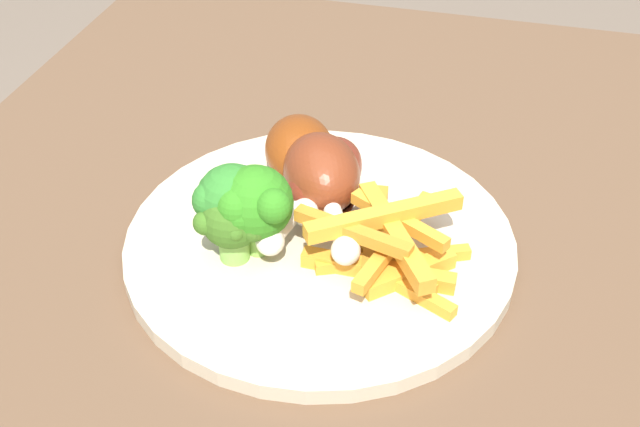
# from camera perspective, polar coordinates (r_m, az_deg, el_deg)

# --- Properties ---
(dinner_plate) EXTENTS (0.27, 0.27, 0.01)m
(dinner_plate) POSITION_cam_1_polar(r_m,az_deg,el_deg) (0.55, 0.00, -2.11)
(dinner_plate) COLOR beige
(dinner_plate) RESTS_ON dining_table
(broccoli_floret_front) EXTENTS (0.05, 0.05, 0.07)m
(broccoli_floret_front) POSITION_cam_1_polar(r_m,az_deg,el_deg) (0.51, -4.79, 0.60)
(broccoli_floret_front) COLOR #85BA4C
(broccoli_floret_front) RESTS_ON dinner_plate
(broccoli_floret_middle) EXTENTS (0.04, 0.05, 0.05)m
(broccoli_floret_middle) POSITION_cam_1_polar(r_m,az_deg,el_deg) (0.51, -6.26, -0.49)
(broccoli_floret_middle) COLOR #7DB94C
(broccoli_floret_middle) RESTS_ON dinner_plate
(broccoli_floret_back) EXTENTS (0.05, 0.06, 0.06)m
(broccoli_floret_back) POSITION_cam_1_polar(r_m,az_deg,el_deg) (0.52, -5.97, 0.97)
(broccoli_floret_back) COLOR #86BD51
(broccoli_floret_back) RESTS_ON dinner_plate
(carrot_fries_pile) EXTENTS (0.12, 0.11, 0.04)m
(carrot_fries_pile) POSITION_cam_1_polar(r_m,az_deg,el_deg) (0.52, 4.80, -2.24)
(carrot_fries_pile) COLOR orange
(carrot_fries_pile) RESTS_ON dinner_plate
(chicken_drumstick_near) EXTENTS (0.13, 0.09, 0.05)m
(chicken_drumstick_near) POSITION_cam_1_polar(r_m,az_deg,el_deg) (0.56, 0.18, 2.65)
(chicken_drumstick_near) COLOR #511C0E
(chicken_drumstick_near) RESTS_ON dinner_plate
(chicken_drumstick_far) EXTENTS (0.12, 0.07, 0.04)m
(chicken_drumstick_far) POSITION_cam_1_polar(r_m,az_deg,el_deg) (0.59, -1.47, 4.34)
(chicken_drumstick_far) COLOR #561F09
(chicken_drumstick_far) RESTS_ON dinner_plate
(chicken_drumstick_extra) EXTENTS (0.13, 0.06, 0.04)m
(chicken_drumstick_extra) POSITION_cam_1_polar(r_m,az_deg,el_deg) (0.56, 0.11, 2.56)
(chicken_drumstick_extra) COLOR #51180F
(chicken_drumstick_extra) RESTS_ON dinner_plate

